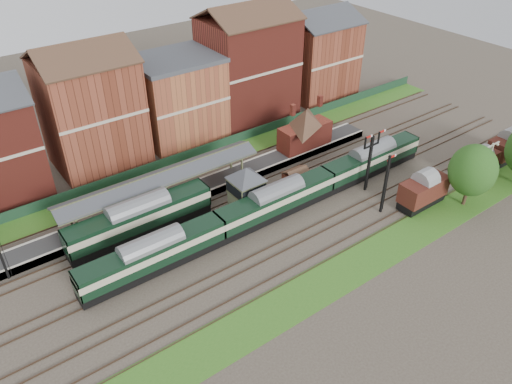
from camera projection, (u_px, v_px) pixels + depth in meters
ground at (282, 213)px, 61.28m from camera, size 160.00×160.00×0.00m
grass_back at (212, 159)px, 71.89m from camera, size 90.00×4.50×0.06m
grass_front at (352, 267)px, 53.29m from camera, size 90.00×5.00×0.06m
fence at (205, 149)px, 72.82m from camera, size 90.00×0.12×1.50m
platform at (205, 187)px, 65.03m from camera, size 55.00×3.40×1.00m
signal_box at (246, 188)px, 60.17m from camera, size 5.40×5.40×6.00m
brick_hut at (296, 180)px, 65.20m from camera, size 3.20×2.64×2.94m
station_building at (305, 128)px, 71.38m from camera, size 8.10×8.10×5.90m
canopy at (160, 176)px, 59.80m from camera, size 26.00×3.89×4.08m
semaphore_bracket at (370, 159)px, 62.87m from camera, size 3.60×0.25×8.18m
semaphore_siding at (385, 183)px, 59.17m from camera, size 1.23×0.25×8.00m
yard_lamp at (487, 164)px, 63.10m from camera, size 2.60×0.22×7.00m
town_backdrop at (177, 94)px, 73.84m from camera, size 69.00×10.00×16.00m
dmu_train at (277, 201)px, 59.61m from camera, size 49.09×2.58×3.77m
platform_railcar at (140, 217)px, 56.69m from camera, size 17.33×2.73×3.99m
goods_van_a at (423, 190)px, 61.39m from camera, size 6.47×2.80×3.93m
goods_van_b at (480, 163)px, 67.41m from camera, size 5.58×2.42×3.38m
goods_van_c at (507, 147)px, 70.49m from camera, size 6.38×2.76×3.87m
tree_far at (473, 170)px, 59.93m from camera, size 5.71×5.71×8.32m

